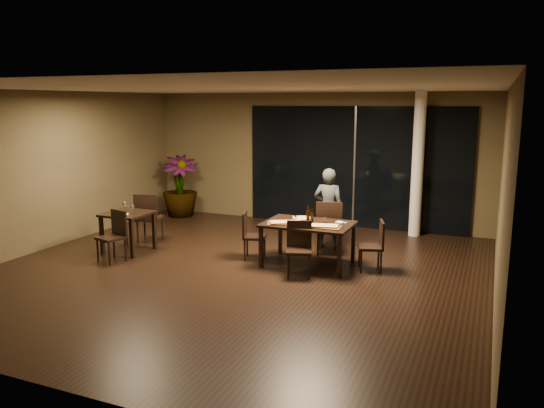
{
  "coord_description": "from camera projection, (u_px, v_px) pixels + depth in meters",
  "views": [
    {
      "loc": [
        3.87,
        -7.58,
        2.78
      ],
      "look_at": [
        0.37,
        0.7,
        1.05
      ],
      "focal_mm": 35.0,
      "sensor_mm": 36.0,
      "label": 1
    }
  ],
  "objects": [
    {
      "name": "round_pizza",
      "position": [
        303.0,
        218.0,
        9.38
      ],
      "size": [
        0.34,
        0.34,
        0.01
      ],
      "primitive_type": "cylinder",
      "color": "#AF2B13",
      "rests_on": "main_table"
    },
    {
      "name": "wine_glass_b",
      "position": [
        132.0,
        209.0,
        9.81
      ],
      "size": [
        0.07,
        0.07,
        0.16
      ],
      "primitive_type": null,
      "color": "white",
      "rests_on": "side_table"
    },
    {
      "name": "wall_right",
      "position": [
        507.0,
        200.0,
        7.03
      ],
      "size": [
        0.1,
        8.0,
        3.0
      ],
      "primitive_type": "cube",
      "color": "brown",
      "rests_on": "ground"
    },
    {
      "name": "window_panel",
      "position": [
        355.0,
        167.0,
        11.8
      ],
      "size": [
        5.0,
        0.06,
        2.7
      ],
      "primitive_type": "cube",
      "color": "black",
      "rests_on": "ground"
    },
    {
      "name": "side_table",
      "position": [
        128.0,
        219.0,
        9.93
      ],
      "size": [
        0.8,
        0.8,
        0.75
      ],
      "color": "black",
      "rests_on": "ground"
    },
    {
      "name": "chair_side_near",
      "position": [
        115.0,
        233.0,
        9.4
      ],
      "size": [
        0.51,
        0.51,
        0.9
      ],
      "rotation": [
        0.0,
        0.0,
        -0.26
      ],
      "color": "black",
      "rests_on": "ground"
    },
    {
      "name": "bottle_b",
      "position": [
        312.0,
        216.0,
        9.03
      ],
      "size": [
        0.06,
        0.06,
        0.26
      ],
      "primitive_type": null,
      "color": "black",
      "rests_on": "main_table"
    },
    {
      "name": "wall_left",
      "position": [
        45.0,
        170.0,
        10.12
      ],
      "size": [
        0.1,
        8.0,
        3.0
      ],
      "primitive_type": "cube",
      "color": "brown",
      "rests_on": "ground"
    },
    {
      "name": "wine_glass_a",
      "position": [
        125.0,
        206.0,
        10.05
      ],
      "size": [
        0.08,
        0.08,
        0.17
      ],
      "primitive_type": null,
      "color": "white",
      "rests_on": "side_table"
    },
    {
      "name": "oblong_pizza_right",
      "position": [
        322.0,
        226.0,
        8.74
      ],
      "size": [
        0.53,
        0.33,
        0.02
      ],
      "primitive_type": null,
      "rotation": [
        0.0,
        0.0,
        0.23
      ],
      "color": "maroon",
      "rests_on": "pizza_board_right"
    },
    {
      "name": "tumbler_right",
      "position": [
        325.0,
        220.0,
        9.04
      ],
      "size": [
        0.08,
        0.08,
        0.1
      ],
      "primitive_type": "cylinder",
      "color": "white",
      "rests_on": "main_table"
    },
    {
      "name": "chair_main_left",
      "position": [
        251.0,
        233.0,
        9.5
      ],
      "size": [
        0.5,
        0.5,
        0.85
      ],
      "rotation": [
        0.0,
        0.0,
        1.88
      ],
      "color": "black",
      "rests_on": "ground"
    },
    {
      "name": "napkin_near",
      "position": [
        335.0,
        227.0,
        8.76
      ],
      "size": [
        0.2,
        0.16,
        0.01
      ],
      "primitive_type": "cube",
      "rotation": [
        0.0,
        0.0,
        0.38
      ],
      "color": "white",
      "rests_on": "main_table"
    },
    {
      "name": "bottle_a",
      "position": [
        308.0,
        215.0,
        9.05
      ],
      "size": [
        0.06,
        0.06,
        0.28
      ],
      "primitive_type": null,
      "color": "black",
      "rests_on": "main_table"
    },
    {
      "name": "chair_side_far",
      "position": [
        148.0,
        215.0,
        10.57
      ],
      "size": [
        0.57,
        0.57,
        1.01
      ],
      "rotation": [
        0.0,
        0.0,
        3.41
      ],
      "color": "black",
      "rests_on": "ground"
    },
    {
      "name": "column",
      "position": [
        418.0,
        165.0,
        10.96
      ],
      "size": [
        0.24,
        0.24,
        3.0
      ],
      "primitive_type": "cylinder",
      "color": "white",
      "rests_on": "ground"
    },
    {
      "name": "side_napkin",
      "position": [
        123.0,
        214.0,
        9.74
      ],
      "size": [
        0.21,
        0.16,
        0.01
      ],
      "primitive_type": "cube",
      "rotation": [
        0.0,
        0.0,
        0.35
      ],
      "color": "white",
      "rests_on": "side_table"
    },
    {
      "name": "pizza_board_right",
      "position": [
        322.0,
        227.0,
        8.74
      ],
      "size": [
        0.63,
        0.34,
        0.01
      ],
      "primitive_type": "cube",
      "rotation": [
        0.0,
        0.0,
        0.06
      ],
      "color": "#4B3318",
      "rests_on": "main_table"
    },
    {
      "name": "diner",
      "position": [
        328.0,
        209.0,
        10.13
      ],
      "size": [
        0.55,
        0.38,
        1.56
      ],
      "primitive_type": "imported",
      "rotation": [
        0.0,
        0.0,
        3.19
      ],
      "color": "#2C2F31",
      "rests_on": "ground"
    },
    {
      "name": "potted_plant",
      "position": [
        180.0,
        186.0,
        13.03
      ],
      "size": [
        1.14,
        1.14,
        1.49
      ],
      "primitive_type": "imported",
      "rotation": [
        0.0,
        0.0,
        0.67
      ],
      "color": "#184617",
      "rests_on": "ground"
    },
    {
      "name": "tumbler_left",
      "position": [
        295.0,
        218.0,
        9.25
      ],
      "size": [
        0.07,
        0.07,
        0.08
      ],
      "primitive_type": "cylinder",
      "color": "white",
      "rests_on": "main_table"
    },
    {
      "name": "main_table",
      "position": [
        308.0,
        227.0,
        9.07
      ],
      "size": [
        1.5,
        1.0,
        0.75
      ],
      "color": "black",
      "rests_on": "ground"
    },
    {
      "name": "ceiling",
      "position": [
        233.0,
        87.0,
        8.29
      ],
      "size": [
        8.0,
        8.0,
        0.04
      ],
      "primitive_type": "cube",
      "color": "white",
      "rests_on": "wall_back"
    },
    {
      "name": "chair_main_near",
      "position": [
        299.0,
        245.0,
        8.61
      ],
      "size": [
        0.52,
        0.52,
        0.88
      ],
      "rotation": [
        0.0,
        0.0,
        0.33
      ],
      "color": "black",
      "rests_on": "ground"
    },
    {
      "name": "bottle_c",
      "position": [
        308.0,
        213.0,
        9.14
      ],
      "size": [
        0.06,
        0.06,
        0.29
      ],
      "primitive_type": null,
      "color": "black",
      "rests_on": "main_table"
    },
    {
      "name": "ground",
      "position": [
        235.0,
        271.0,
        8.86
      ],
      "size": [
        8.0,
        8.0,
        0.0
      ],
      "primitive_type": "plane",
      "color": "black",
      "rests_on": "ground"
    },
    {
      "name": "pizza_board_left",
      "position": [
        286.0,
        223.0,
        9.0
      ],
      "size": [
        0.69,
        0.51,
        0.01
      ],
      "primitive_type": "cube",
      "rotation": [
        0.0,
        0.0,
        0.35
      ],
      "color": "#4F2F19",
      "rests_on": "main_table"
    },
    {
      "name": "wall_front",
      "position": [
        36.0,
        243.0,
        4.91
      ],
      "size": [
        8.0,
        0.1,
        3.0
      ],
      "primitive_type": "cube",
      "color": "brown",
      "rests_on": "ground"
    },
    {
      "name": "chair_main_right",
      "position": [
        375.0,
        243.0,
        8.81
      ],
      "size": [
        0.5,
        0.5,
        0.85
      ],
      "rotation": [
        0.0,
        0.0,
        -1.24
      ],
      "color": "black",
      "rests_on": "ground"
    },
    {
      "name": "chair_main_far",
      "position": [
        329.0,
        225.0,
        9.71
      ],
      "size": [
        0.57,
        0.57,
        1.02
      ],
      "rotation": [
        0.0,
        0.0,
        3.38
      ],
      "color": "black",
      "rests_on": "ground"
    },
    {
      "name": "napkin_far",
      "position": [
        341.0,
        222.0,
        9.07
      ],
      "size": [
        0.2,
        0.14,
        0.01
      ],
      "primitive_type": "cube",
      "rotation": [
        0.0,
        0.0,
        -0.21
      ],
      "color": "white",
      "rests_on": "main_table"
    },
    {
      "name": "oblong_pizza_left",
      "position": [
        286.0,
        222.0,
        9.0
      ],
      "size": [
        0.55,
        0.43,
        0.02
      ],
      "primitive_type": null,
      "rotation": [
        0.0,
        0.0,
        0.47
      ],
      "color": "maroon",
      "rests_on": "pizza_board_left"
    },
    {
      "name": "wall_back",
      "position": [
        314.0,
        159.0,
        12.24
      ],
      "size": [
        8.0,
        0.1,
        3.0
      ],
      "primitive_type": "cube",
      "color": "brown",
      "rests_on": "ground"
    }
  ]
}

